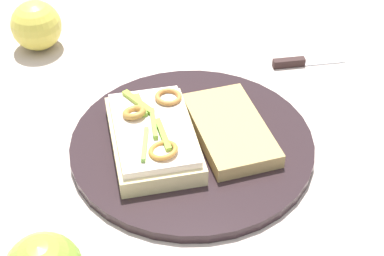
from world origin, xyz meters
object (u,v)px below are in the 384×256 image
(plate, at_px, (192,144))
(bread_slice_side, at_px, (230,129))
(apple_2, at_px, (36,25))
(knife, at_px, (299,62))
(sandwich, at_px, (153,135))

(plate, xyz_separation_m, bread_slice_side, (0.02, 0.04, 0.02))
(bread_slice_side, distance_m, apple_2, 0.36)
(bread_slice_side, distance_m, knife, 0.21)
(sandwich, bearing_deg, knife, -59.37)
(apple_2, bearing_deg, plate, 4.93)
(plate, bearing_deg, apple_2, -175.07)
(sandwich, distance_m, bread_slice_side, 0.10)
(plate, distance_m, apple_2, 0.33)
(plate, relative_size, knife, 3.03)
(apple_2, height_order, knife, apple_2)
(sandwich, bearing_deg, apple_2, 25.48)
(bread_slice_side, height_order, apple_2, apple_2)
(apple_2, xyz_separation_m, knife, (0.29, 0.27, -0.03))
(sandwich, xyz_separation_m, bread_slice_side, (0.05, 0.08, -0.01))
(sandwich, bearing_deg, plate, -90.64)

